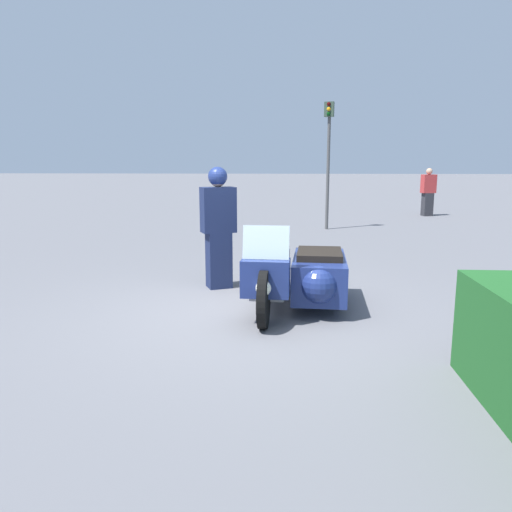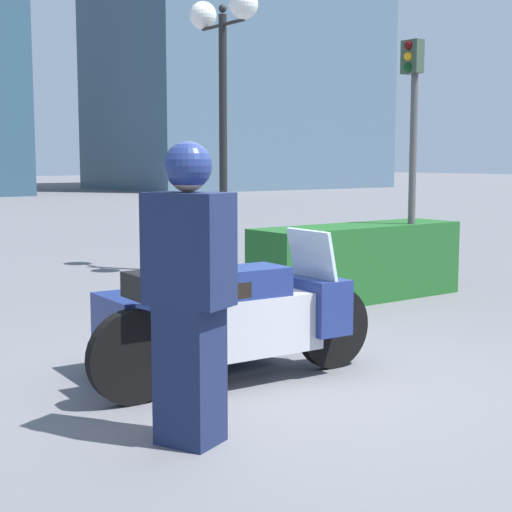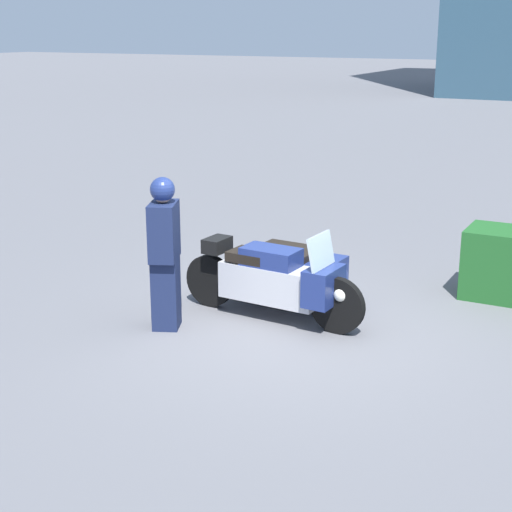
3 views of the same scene
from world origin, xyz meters
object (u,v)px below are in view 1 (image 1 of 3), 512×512
officer_rider (218,225)px  pedestrian_bystander (428,192)px  traffic_light_far (328,147)px  police_motorcycle (298,273)px

officer_rider → pedestrian_bystander: 12.41m
officer_rider → traffic_light_far: bearing=-40.7°
police_motorcycle → traffic_light_far: 8.22m
police_motorcycle → traffic_light_far: size_ratio=0.70×
traffic_light_far → pedestrian_bystander: size_ratio=2.09×
police_motorcycle → traffic_light_far: bearing=176.4°
officer_rider → pedestrian_bystander: bearing=-52.5°
police_motorcycle → officer_rider: 1.64m
police_motorcycle → pedestrian_bystander: pedestrian_bystander is taller
police_motorcycle → traffic_light_far: traffic_light_far is taller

